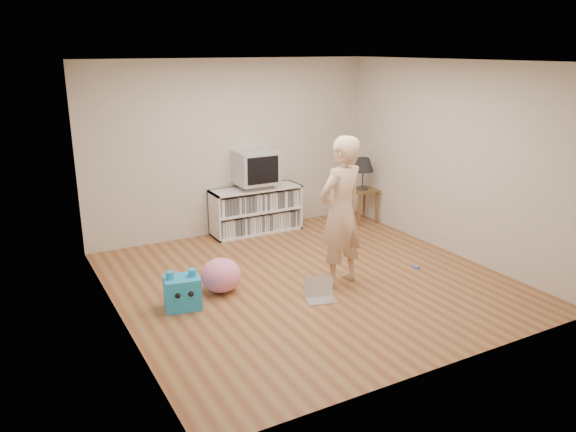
{
  "coord_description": "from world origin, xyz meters",
  "views": [
    {
      "loc": [
        -3.29,
        -5.46,
        2.75
      ],
      "look_at": [
        -0.07,
        0.4,
        0.73
      ],
      "focal_mm": 35.0,
      "sensor_mm": 36.0,
      "label": 1
    }
  ],
  "objects_px": {
    "plush_blue": "(182,292)",
    "plush_pink": "(221,275)",
    "media_unit": "(256,210)",
    "dvd_deck": "(256,186)",
    "laptop": "(320,293)",
    "person": "(341,212)",
    "crt_tv": "(255,167)",
    "side_table": "(362,197)",
    "table_lamp": "(363,165)"
  },
  "relations": [
    {
      "from": "table_lamp",
      "to": "plush_blue",
      "type": "xyz_separation_m",
      "value": [
        -3.58,
        -1.64,
        -0.75
      ]
    },
    {
      "from": "person",
      "to": "plush_pink",
      "type": "relative_size",
      "value": 3.82
    },
    {
      "from": "dvd_deck",
      "to": "crt_tv",
      "type": "height_order",
      "value": "crt_tv"
    },
    {
      "from": "table_lamp",
      "to": "media_unit",
      "type": "bearing_deg",
      "value": 167.4
    },
    {
      "from": "dvd_deck",
      "to": "plush_blue",
      "type": "xyz_separation_m",
      "value": [
        -1.86,
        -2.01,
        -0.55
      ]
    },
    {
      "from": "plush_blue",
      "to": "plush_pink",
      "type": "height_order",
      "value": "plush_blue"
    },
    {
      "from": "table_lamp",
      "to": "plush_pink",
      "type": "distance_m",
      "value": 3.45
    },
    {
      "from": "laptop",
      "to": "crt_tv",
      "type": "bearing_deg",
      "value": 94.88
    },
    {
      "from": "crt_tv",
      "to": "plush_pink",
      "type": "relative_size",
      "value": 1.27
    },
    {
      "from": "dvd_deck",
      "to": "laptop",
      "type": "distance_m",
      "value": 2.65
    },
    {
      "from": "crt_tv",
      "to": "person",
      "type": "relative_size",
      "value": 0.33
    },
    {
      "from": "side_table",
      "to": "laptop",
      "type": "height_order",
      "value": "side_table"
    },
    {
      "from": "side_table",
      "to": "table_lamp",
      "type": "bearing_deg",
      "value": 0.0
    },
    {
      "from": "dvd_deck",
      "to": "laptop",
      "type": "bearing_deg",
      "value": -99.36
    },
    {
      "from": "dvd_deck",
      "to": "crt_tv",
      "type": "relative_size",
      "value": 0.75
    },
    {
      "from": "person",
      "to": "plush_pink",
      "type": "bearing_deg",
      "value": -34.16
    },
    {
      "from": "table_lamp",
      "to": "person",
      "type": "xyz_separation_m",
      "value": [
        -1.71,
        -1.9,
        -0.04
      ]
    },
    {
      "from": "laptop",
      "to": "plush_pink",
      "type": "xyz_separation_m",
      "value": [
        -0.91,
        0.73,
        0.14
      ]
    },
    {
      "from": "crt_tv",
      "to": "side_table",
      "type": "distance_m",
      "value": 1.86
    },
    {
      "from": "media_unit",
      "to": "plush_blue",
      "type": "height_order",
      "value": "media_unit"
    },
    {
      "from": "dvd_deck",
      "to": "laptop",
      "type": "relative_size",
      "value": 1.15
    },
    {
      "from": "media_unit",
      "to": "plush_blue",
      "type": "relative_size",
      "value": 3.18
    },
    {
      "from": "media_unit",
      "to": "table_lamp",
      "type": "bearing_deg",
      "value": -12.6
    },
    {
      "from": "table_lamp",
      "to": "plush_blue",
      "type": "relative_size",
      "value": 1.17
    },
    {
      "from": "side_table",
      "to": "plush_blue",
      "type": "bearing_deg",
      "value": -155.47
    },
    {
      "from": "plush_blue",
      "to": "plush_pink",
      "type": "xyz_separation_m",
      "value": [
        0.53,
        0.21,
        0.01
      ]
    },
    {
      "from": "media_unit",
      "to": "dvd_deck",
      "type": "relative_size",
      "value": 3.11
    },
    {
      "from": "media_unit",
      "to": "person",
      "type": "height_order",
      "value": "person"
    },
    {
      "from": "media_unit",
      "to": "table_lamp",
      "type": "distance_m",
      "value": 1.86
    },
    {
      "from": "plush_blue",
      "to": "side_table",
      "type": "bearing_deg",
      "value": 34.44
    },
    {
      "from": "dvd_deck",
      "to": "crt_tv",
      "type": "distance_m",
      "value": 0.29
    },
    {
      "from": "dvd_deck",
      "to": "media_unit",
      "type": "bearing_deg",
      "value": 90.0
    },
    {
      "from": "side_table",
      "to": "plush_pink",
      "type": "bearing_deg",
      "value": -154.88
    },
    {
      "from": "media_unit",
      "to": "laptop",
      "type": "relative_size",
      "value": 3.57
    },
    {
      "from": "side_table",
      "to": "media_unit",
      "type": "bearing_deg",
      "value": 167.4
    },
    {
      "from": "crt_tv",
      "to": "side_table",
      "type": "xyz_separation_m",
      "value": [
        1.73,
        -0.37,
        -0.6
      ]
    },
    {
      "from": "dvd_deck",
      "to": "side_table",
      "type": "relative_size",
      "value": 0.82
    },
    {
      "from": "plush_pink",
      "to": "media_unit",
      "type": "bearing_deg",
      "value": 53.89
    },
    {
      "from": "person",
      "to": "crt_tv",
      "type": "bearing_deg",
      "value": -104.3
    },
    {
      "from": "side_table",
      "to": "table_lamp",
      "type": "distance_m",
      "value": 0.53
    },
    {
      "from": "media_unit",
      "to": "plush_pink",
      "type": "xyz_separation_m",
      "value": [
        -1.32,
        -1.82,
        -0.15
      ]
    },
    {
      "from": "table_lamp",
      "to": "person",
      "type": "bearing_deg",
      "value": -131.97
    },
    {
      "from": "side_table",
      "to": "dvd_deck",
      "type": "bearing_deg",
      "value": 167.9
    },
    {
      "from": "crt_tv",
      "to": "table_lamp",
      "type": "xyz_separation_m",
      "value": [
        1.73,
        -0.37,
        -0.08
      ]
    },
    {
      "from": "media_unit",
      "to": "crt_tv",
      "type": "height_order",
      "value": "crt_tv"
    },
    {
      "from": "side_table",
      "to": "laptop",
      "type": "xyz_separation_m",
      "value": [
        -2.14,
        -2.16,
        -0.35
      ]
    },
    {
      "from": "laptop",
      "to": "plush_blue",
      "type": "bearing_deg",
      "value": 174.26
    },
    {
      "from": "person",
      "to": "plush_blue",
      "type": "xyz_separation_m",
      "value": [
        -1.87,
        0.27,
        -0.71
      ]
    },
    {
      "from": "side_table",
      "to": "table_lamp",
      "type": "xyz_separation_m",
      "value": [
        0.0,
        0.0,
        0.53
      ]
    },
    {
      "from": "laptop",
      "to": "media_unit",
      "type": "bearing_deg",
      "value": 94.95
    }
  ]
}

